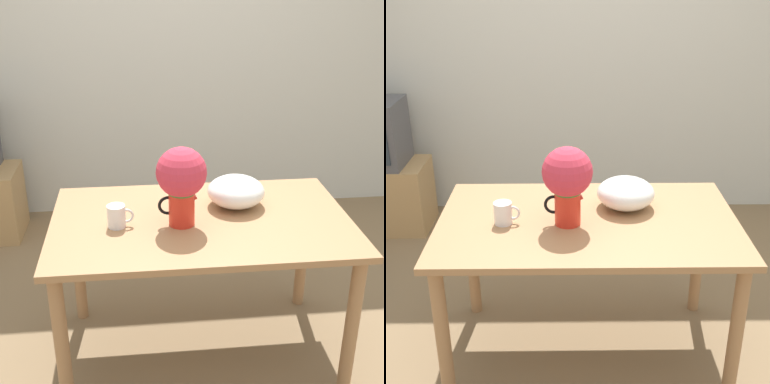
{
  "view_description": "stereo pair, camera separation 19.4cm",
  "coord_description": "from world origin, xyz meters",
  "views": [
    {
      "loc": [
        -0.27,
        -2.12,
        1.81
      ],
      "look_at": [
        -0.05,
        -0.04,
        0.89
      ],
      "focal_mm": 50.0,
      "sensor_mm": 36.0,
      "label": 1
    },
    {
      "loc": [
        -0.08,
        -2.13,
        1.81
      ],
      "look_at": [
        -0.05,
        -0.04,
        0.89
      ],
      "focal_mm": 50.0,
      "sensor_mm": 36.0,
      "label": 2
    }
  ],
  "objects": [
    {
      "name": "ground_plane",
      "position": [
        0.0,
        0.0,
        0.0
      ],
      "size": [
        12.0,
        12.0,
        0.0
      ],
      "primitive_type": "plane",
      "color": "#7F6647"
    },
    {
      "name": "wall_back",
      "position": [
        0.0,
        1.75,
        1.3
      ],
      "size": [
        8.0,
        0.05,
        2.6
      ],
      "color": "silver",
      "rests_on": "ground_plane"
    },
    {
      "name": "table",
      "position": [
        -0.01,
        0.0,
        0.64
      ],
      "size": [
        1.34,
        0.82,
        0.74
      ],
      "color": "#A3754C",
      "rests_on": "ground_plane"
    },
    {
      "name": "flower_vase",
      "position": [
        -0.1,
        -0.04,
        0.95
      ],
      "size": [
        0.22,
        0.22,
        0.35
      ],
      "color": "red",
      "rests_on": "table"
    },
    {
      "name": "coffee_mug",
      "position": [
        -0.38,
        -0.04,
        0.79
      ],
      "size": [
        0.12,
        0.08,
        0.1
      ],
      "color": "white",
      "rests_on": "table"
    },
    {
      "name": "white_bowl",
      "position": [
        0.17,
        0.13,
        0.81
      ],
      "size": [
        0.27,
        0.27,
        0.14
      ],
      "color": "white",
      "rests_on": "table"
    }
  ]
}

